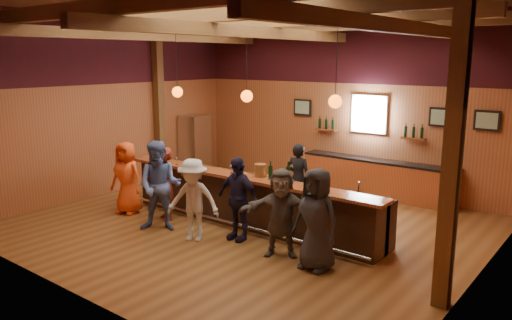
% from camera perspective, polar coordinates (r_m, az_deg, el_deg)
% --- Properties ---
extents(room, '(9.04, 9.00, 4.52)m').
position_cam_1_polar(room, '(10.05, -0.87, 10.24)').
color(room, brown).
rests_on(room, ground).
extents(bar_counter, '(6.30, 1.07, 1.11)m').
position_cam_1_polar(bar_counter, '(10.52, -0.43, -4.56)').
color(bar_counter, black).
rests_on(bar_counter, ground).
extents(back_bar_cabinet, '(4.00, 0.52, 0.95)m').
position_cam_1_polar(back_bar_cabinet, '(12.92, 13.66, -2.04)').
color(back_bar_cabinet, maroon).
rests_on(back_bar_cabinet, ground).
extents(window, '(0.95, 0.09, 0.95)m').
position_cam_1_polar(window, '(13.02, 12.80, 5.14)').
color(window, silver).
rests_on(window, room).
extents(framed_pictures, '(5.35, 0.05, 0.45)m').
position_cam_1_polar(framed_pictures, '(12.66, 16.35, 5.01)').
color(framed_pictures, black).
rests_on(framed_pictures, room).
extents(wine_shelves, '(3.00, 0.18, 0.30)m').
position_cam_1_polar(wine_shelves, '(13.01, 12.60, 3.24)').
color(wine_shelves, maroon).
rests_on(wine_shelves, room).
extents(pendant_lights, '(4.24, 0.24, 1.37)m').
position_cam_1_polar(pendant_lights, '(10.03, -1.06, 7.35)').
color(pendant_lights, black).
rests_on(pendant_lights, room).
extents(stainless_fridge, '(0.70, 0.70, 1.80)m').
position_cam_1_polar(stainless_fridge, '(14.90, -7.01, 1.67)').
color(stainless_fridge, silver).
rests_on(stainless_fridge, ground).
extents(customer_orange, '(0.89, 0.67, 1.63)m').
position_cam_1_polar(customer_orange, '(11.54, -14.55, -1.97)').
color(customer_orange, '#F14B16').
rests_on(customer_orange, ground).
extents(customer_redvest, '(0.66, 0.53, 1.58)m').
position_cam_1_polar(customer_redvest, '(10.91, -10.32, -2.71)').
color(customer_redvest, maroon).
rests_on(customer_redvest, ground).
extents(customer_denim, '(1.13, 1.07, 1.84)m').
position_cam_1_polar(customer_denim, '(10.23, -10.91, -2.94)').
color(customer_denim, '#5369A6').
rests_on(customer_denim, ground).
extents(customer_white, '(1.18, 0.96, 1.60)m').
position_cam_1_polar(customer_white, '(9.59, -7.19, -4.57)').
color(customer_white, beige).
rests_on(customer_white, ground).
extents(customer_navy, '(0.96, 0.42, 1.63)m').
position_cam_1_polar(customer_navy, '(9.56, -2.12, -4.43)').
color(customer_navy, '#1C1932').
rests_on(customer_navy, ground).
extents(customer_brown, '(1.50, 1.16, 1.58)m').
position_cam_1_polar(customer_brown, '(8.80, 2.89, -6.01)').
color(customer_brown, '#554D44').
rests_on(customer_brown, ground).
extents(customer_dark, '(0.88, 0.61, 1.72)m').
position_cam_1_polar(customer_dark, '(8.28, 6.90, -6.74)').
color(customer_dark, '#27282A').
rests_on(customer_dark, ground).
extents(bartender, '(0.63, 0.47, 1.59)m').
position_cam_1_polar(bartender, '(11.25, 4.84, -2.09)').
color(bartender, black).
rests_on(bartender, ground).
extents(ice_bucket, '(0.24, 0.24, 0.26)m').
position_cam_1_polar(ice_bucket, '(9.98, 0.49, -1.20)').
color(ice_bucket, brown).
rests_on(ice_bucket, bar_counter).
extents(bottle_a, '(0.08, 0.08, 0.37)m').
position_cam_1_polar(bottle_a, '(9.74, 1.67, -1.43)').
color(bottle_a, black).
rests_on(bottle_a, bar_counter).
extents(bottle_b, '(0.08, 0.08, 0.39)m').
position_cam_1_polar(bottle_b, '(9.62, 3.69, -1.58)').
color(bottle_b, black).
rests_on(bottle_b, bar_counter).
extents(glass_a, '(0.08, 0.08, 0.17)m').
position_cam_1_polar(glass_a, '(11.83, -10.80, 0.60)').
color(glass_a, silver).
rests_on(glass_a, bar_counter).
extents(glass_b, '(0.07, 0.07, 0.17)m').
position_cam_1_polar(glass_b, '(11.28, -9.09, 0.10)').
color(glass_b, silver).
rests_on(glass_b, bar_counter).
extents(glass_c, '(0.07, 0.07, 0.16)m').
position_cam_1_polar(glass_c, '(11.06, -7.16, -0.11)').
color(glass_c, silver).
rests_on(glass_c, bar_counter).
extents(glass_d, '(0.08, 0.08, 0.19)m').
position_cam_1_polar(glass_d, '(10.90, -6.56, -0.16)').
color(glass_d, silver).
rests_on(glass_d, bar_counter).
extents(glass_e, '(0.08, 0.08, 0.19)m').
position_cam_1_polar(glass_e, '(10.30, -2.78, -0.78)').
color(glass_e, silver).
rests_on(glass_e, bar_counter).
extents(glass_f, '(0.09, 0.09, 0.20)m').
position_cam_1_polar(glass_f, '(9.55, 3.15, -1.73)').
color(glass_f, silver).
rests_on(glass_f, bar_counter).
extents(glass_g, '(0.07, 0.07, 0.16)m').
position_cam_1_polar(glass_g, '(9.18, 6.01, -2.52)').
color(glass_g, silver).
rests_on(glass_g, bar_counter).
extents(glass_h, '(0.07, 0.07, 0.16)m').
position_cam_1_polar(glass_h, '(9.01, 8.19, -2.84)').
color(glass_h, silver).
rests_on(glass_h, bar_counter).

